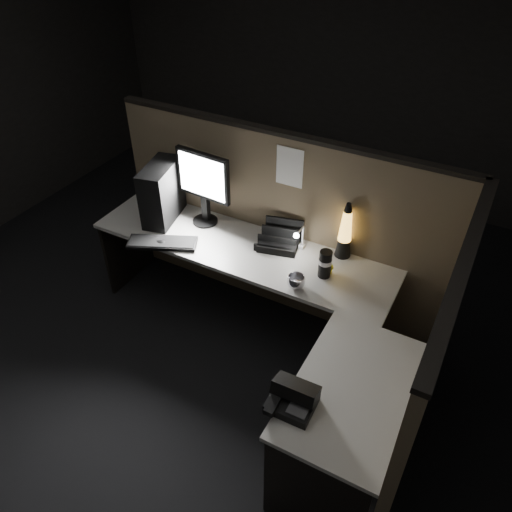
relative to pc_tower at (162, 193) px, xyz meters
The scene contains 17 objects.
floor 1.45m from the pc_tower, 36.85° to the right, with size 6.00×6.00×0.00m, color black.
room_shell 1.27m from the pc_tower, 36.85° to the right, with size 6.00×6.00×6.00m.
partition_back 0.94m from the pc_tower, 17.80° to the left, with size 2.66×0.06×1.50m, color brown.
partition_right 2.28m from the pc_tower, 14.07° to the right, with size 0.06×1.66×1.50m, color brown.
desk 1.18m from the pc_tower, 20.81° to the right, with size 2.60×1.60×0.73m.
pc_tower is the anchor object (origin of this frame).
monitor 0.36m from the pc_tower, 19.27° to the left, with size 0.46×0.19×0.58m.
keyboard 0.42m from the pc_tower, 56.56° to the right, with size 0.50×0.17×0.02m, color black.
mouse 0.42m from the pc_tower, 58.04° to the right, with size 0.09×0.06×0.04m, color black.
clip_lamp 1.13m from the pc_tower, ahead, with size 0.04×0.16×0.20m.
organizer 0.98m from the pc_tower, ahead, with size 0.33×0.31×0.21m.
lava_lamp 1.42m from the pc_tower, ahead, with size 0.12×0.12×0.43m.
travel_mug 1.39m from the pc_tower, ahead, with size 0.09×0.09×0.20m, color black.
steel_mug 1.30m from the pc_tower, 11.93° to the right, with size 0.12×0.12×0.09m, color silver.
figurine 1.41m from the pc_tower, ahead, with size 0.06×0.06×0.06m, color #FFFA28.
pinned_paper 1.04m from the pc_tower, 14.41° to the left, with size 0.20×0.00×0.29m, color white.
desk_phone 1.97m from the pc_tower, 34.06° to the right, with size 0.24×0.25×0.14m.
Camera 1 is at (1.33, -1.91, 2.92)m, focal length 35.00 mm.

